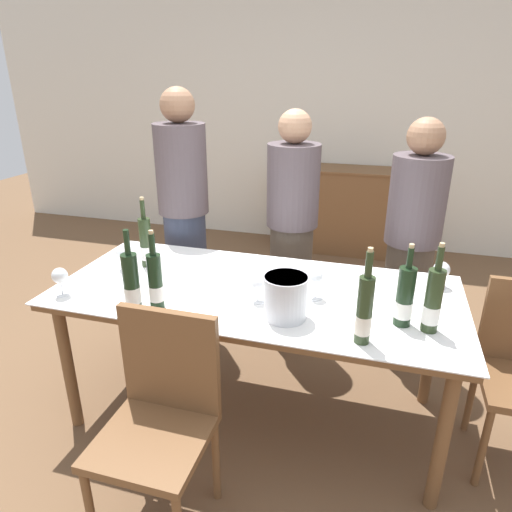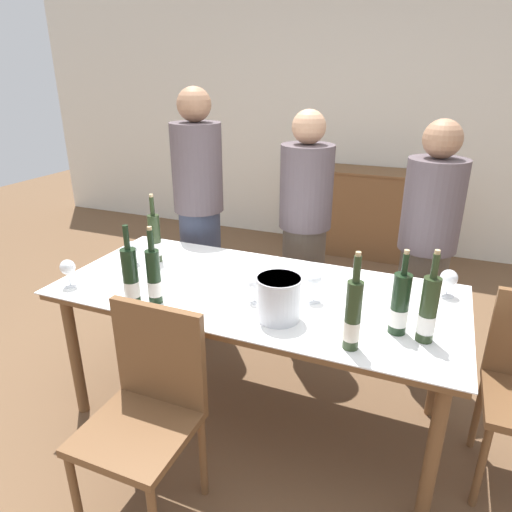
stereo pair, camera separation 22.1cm
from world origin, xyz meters
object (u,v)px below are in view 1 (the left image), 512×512
Objects in this scene: wine_glass_2 at (258,284)px; person_guest_right at (411,249)px; wine_bottle_1 at (433,302)px; wine_bottle_3 at (146,243)px; wine_bottle_4 at (405,298)px; wine_glass_1 at (441,270)px; chair_near_front at (161,409)px; wine_glass_0 at (123,254)px; ice_bucket at (286,296)px; sideboard_cabinet at (336,209)px; wine_glass_4 at (60,276)px; wine_bottle_2 at (364,311)px; person_host at (184,220)px; wine_glass_3 at (316,279)px; person_guest_left at (292,235)px; dining_table at (256,301)px; wine_bottle_5 at (155,282)px; wine_bottle_0 at (132,284)px.

person_guest_right is at bearing 52.00° from wine_glass_2.
wine_bottle_1 is 1.51m from wine_bottle_3.
wine_glass_1 is at bearing 67.13° from wine_bottle_4.
wine_glass_1 is 0.15× the size of chair_near_front.
ice_bucket is at bearing -15.64° from wine_glass_0.
wine_glass_0 reaches higher than sideboard_cabinet.
sideboard_cabinet is at bearing 89.05° from wine_glass_2.
person_guest_right is (1.64, 1.11, -0.09)m from wine_glass_4.
person_host reaches higher than wine_bottle_2.
wine_glass_1 is at bearing 37.39° from ice_bucket.
wine_glass_3 reaches higher than sideboard_cabinet.
person_guest_left is at bearing 115.14° from wine_bottle_2.
wine_bottle_3 is 2.97× the size of wine_glass_2.
sideboard_cabinet is 3.19× the size of wine_bottle_1.
wine_glass_0 is at bearing 177.07° from dining_table.
wine_bottle_4 is 0.65m from wine_glass_2.
wine_bottle_2 is at bearing -81.54° from sideboard_cabinet.
ice_bucket reaches higher than wine_glass_3.
wine_glass_0 is at bearing -171.45° from wine_glass_1.
person_guest_left is (0.21, 1.47, 0.26)m from chair_near_front.
person_guest_right is at bearing 93.06° from wine_bottle_1.
chair_near_front is (-0.29, -3.37, 0.09)m from sideboard_cabinet.
wine_bottle_5 is (-0.39, -0.31, 0.20)m from dining_table.
wine_bottle_2 reaches higher than wine_glass_3.
wine_glass_2 is at bearing -156.20° from wine_glass_3.
sideboard_cabinet is at bearing 108.20° from wine_glass_1.
person_guest_right is at bearing -0.45° from person_guest_left.
person_guest_left is (-0.19, 1.02, -0.08)m from ice_bucket.
wine_bottle_0 is 1.03× the size of wine_bottle_5.
person_guest_right is at bearing 34.04° from wine_glass_4.
wine_glass_2 is (-0.50, 0.21, -0.05)m from wine_bottle_2.
person_host reaches higher than wine_bottle_0.
chair_near_front reaches higher than wine_glass_4.
wine_glass_4 is at bearing -108.10° from wine_glass_0.
dining_table is 2.18× the size of chair_near_front.
wine_glass_2 is 0.69m from chair_near_front.
wine_glass_3 is 1.23m from person_host.
person_host reaches higher than sideboard_cabinet.
person_host is at bearing 84.38° from wine_glass_0.
wine_bottle_3 is at bearing -135.77° from person_guest_left.
sideboard_cabinet is 2.70m from dining_table.
person_host is at bearing 107.56° from wine_bottle_5.
wine_bottle_0 is 0.41m from wine_glass_4.
wine_bottle_4 is 0.42m from wine_glass_3.
wine_bottle_1 is (1.28, 0.18, 0.00)m from wine_bottle_0.
wine_bottle_2 is 0.25m from wine_bottle_4.
person_guest_left is at bearing 126.11° from wine_bottle_4.
wine_bottle_1 is 0.96m from person_guest_right.
wine_bottle_0 reaches higher than dining_table.
wine_bottle_1 is 0.53m from wine_glass_3.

